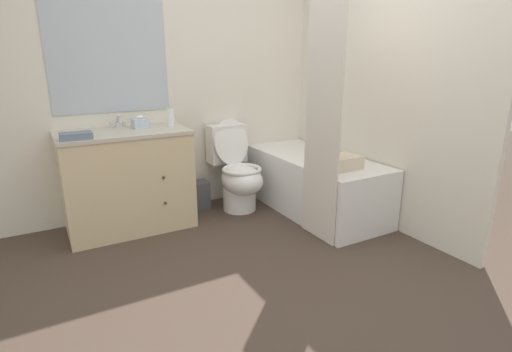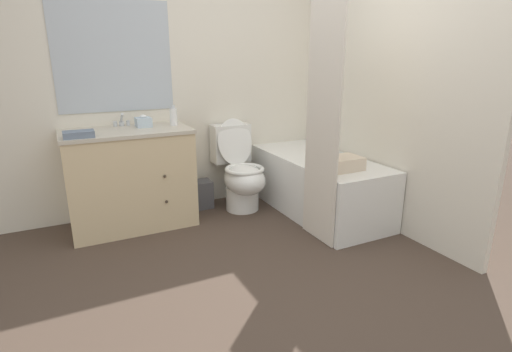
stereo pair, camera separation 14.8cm
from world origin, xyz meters
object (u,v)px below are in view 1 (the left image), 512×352
Objects in this scene: toilet at (237,173)px; hand_towel_folded at (76,136)px; sink_faucet at (118,123)px; bath_towel_folded at (341,162)px; soap_dispenser at (171,117)px; tissue_box at (140,123)px; wastebasket at (198,195)px; vanity_cabinet at (127,179)px; bathtub at (315,183)px.

hand_towel_folded reaches higher than toilet.
toilet is (1.02, -0.25, -0.53)m from sink_faucet.
sink_faucet reaches higher than bath_towel_folded.
bath_towel_folded is at bearing -20.12° from hand_towel_folded.
sink_faucet is 0.16× the size of toilet.
tissue_box is at bearing 170.48° from soap_dispenser.
bath_towel_folded is (1.41, -0.98, -0.31)m from tissue_box.
tissue_box is 0.46× the size of bath_towel_folded.
wastebasket is 1.88× the size of tissue_box.
vanity_cabinet is at bearing -90.00° from sink_faucet.
soap_dispenser reaches higher than hand_towel_folded.
soap_dispenser is 0.57× the size of bath_towel_folded.
soap_dispenser is at bearing -158.91° from wastebasket.
hand_towel_folded is (-0.37, -0.19, 0.45)m from vanity_cabinet.
tissue_box reaches higher than wastebasket.
bath_towel_folded is at bearing -100.13° from bathtub.
hand_towel_folded is at bearing -152.44° from vanity_cabinet.
sink_faucet is 1.02m from wastebasket.
vanity_cabinet is at bearing 164.13° from bathtub.
toilet is 3.18× the size of wastebasket.
sink_faucet is 0.09× the size of bathtub.
toilet is 1.50m from hand_towel_folded.
bathtub is (1.65, -0.47, -0.16)m from vanity_cabinet.
vanity_cabinet is 0.50m from tissue_box.
sink_faucet is 0.98× the size of tissue_box.
vanity_cabinet is 1.72m from bathtub.
tissue_box reaches higher than vanity_cabinet.
soap_dispenser is at bearing 140.86° from bath_towel_folded.
tissue_box is (0.16, -0.12, 0.01)m from sink_faucet.
toilet is 0.75m from bathtub.
sink_faucet is 0.54m from hand_towel_folded.
soap_dispenser is at bearing 3.98° from vanity_cabinet.
vanity_cabinet is 1.20× the size of toilet.
sink_faucet is at bearing 46.07° from hand_towel_folded.
bathtub is 1.70m from tissue_box.
sink_faucet is 1.18m from toilet.
bathtub is 5.50× the size of wastebasket.
soap_dispenser is (0.42, -0.16, 0.05)m from sink_faucet.
vanity_cabinet is at bearing -169.34° from wastebasket.
toilet is at bearing 146.87° from bathtub.
soap_dispenser is (-1.23, 0.50, 0.67)m from bathtub.
bathtub is (1.65, -0.66, -0.62)m from sink_faucet.
vanity_cabinet is at bearing 150.00° from bath_towel_folded.
bathtub is 1.48m from soap_dispenser.
toilet is at bearing -8.43° from soap_dispenser.
sink_faucet is 1.88m from bathtub.
bathtub is at bearing -7.72° from hand_towel_folded.
soap_dispenser reaches higher than vanity_cabinet.
hand_towel_folded is at bearing -162.92° from wastebasket.
wastebasket is 1.33m from hand_towel_folded.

